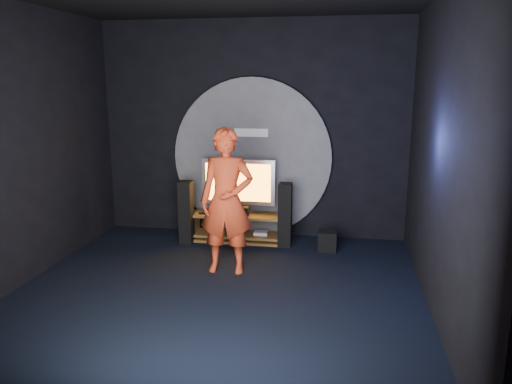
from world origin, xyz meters
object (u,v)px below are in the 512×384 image
at_px(tower_speaker_right, 285,215).
at_px(player, 227,201).
at_px(subwoofer, 327,241).
at_px(tv, 238,184).
at_px(media_console, 238,229).
at_px(tower_speaker_left, 186,212).

height_order(tower_speaker_right, player, player).
bearing_deg(subwoofer, tv, 168.15).
xyz_separation_m(media_console, subwoofer, (1.44, -0.24, -0.04)).
distance_m(media_console, tower_speaker_right, 0.84).
bearing_deg(tv, media_console, -84.23).
xyz_separation_m(tower_speaker_right, subwoofer, (0.67, -0.10, -0.35)).
xyz_separation_m(tv, subwoofer, (1.45, -0.30, -0.78)).
bearing_deg(subwoofer, tower_speaker_right, 171.09).
bearing_deg(media_console, tower_speaker_left, -163.01).
height_order(media_console, tower_speaker_right, tower_speaker_right).
xyz_separation_m(media_console, tower_speaker_right, (0.77, -0.13, 0.31)).
distance_m(tv, player, 1.38).
relative_size(tv, subwoofer, 3.88).
distance_m(tv, tower_speaker_left, 0.94).
height_order(media_console, tv, tv).
height_order(tower_speaker_left, subwoofer, tower_speaker_left).
height_order(tower_speaker_left, tower_speaker_right, same).
height_order(media_console, tower_speaker_left, tower_speaker_left).
height_order(tv, player, player).
bearing_deg(tv, player, -84.62).
distance_m(tower_speaker_left, player, 1.48).
bearing_deg(tower_speaker_right, media_console, 170.32).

